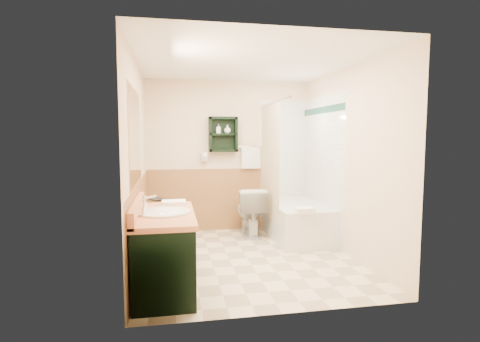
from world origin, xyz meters
name	(u,v)px	position (x,y,z in m)	size (l,w,h in m)	color
floor	(247,258)	(0.00, 0.00, 0.00)	(3.00, 3.00, 0.00)	beige
back_wall	(228,156)	(0.00, 1.52, 1.20)	(2.60, 0.04, 2.40)	#FFE9C7
left_wall	(136,164)	(-1.32, 0.00, 1.20)	(0.04, 3.00, 2.40)	#FFE9C7
right_wall	(348,161)	(1.32, 0.00, 1.20)	(0.04, 3.00, 2.40)	#FFE9C7
ceiling	(247,60)	(0.00, 0.00, 2.42)	(2.60, 3.00, 0.04)	white
wainscot_left	(140,223)	(-1.29, 0.00, 0.50)	(2.98, 2.98, 1.00)	#B17847
wainscot_back	(229,199)	(0.00, 1.49, 0.50)	(2.58, 2.58, 1.00)	#B17847
mirror_frame	(135,138)	(-1.27, -0.55, 1.50)	(1.30, 1.30, 1.00)	#966031
mirror_glass	(136,138)	(-1.27, -0.55, 1.50)	(1.20, 1.20, 0.90)	white
tile_right	(321,168)	(1.28, 0.75, 1.05)	(1.50, 1.50, 2.10)	white
tile_back	(290,165)	(1.03, 1.48, 1.05)	(0.95, 0.95, 2.10)	white
tile_accent	(322,110)	(1.27, 0.75, 1.90)	(1.50, 1.50, 0.10)	#134433
wall_shelf	(223,134)	(-0.10, 1.41, 1.55)	(0.45, 0.15, 0.55)	black
hair_dryer	(204,157)	(-0.40, 1.43, 1.20)	(0.10, 0.24, 0.18)	silver
towel_bar	(250,147)	(0.35, 1.45, 1.35)	(0.40, 0.06, 0.40)	white
curtain_rod	(273,102)	(0.53, 0.75, 2.00)	(0.03, 0.03, 1.60)	silver
shower_curtain	(270,161)	(0.53, 0.92, 1.15)	(1.05, 1.05, 1.70)	beige
vanity	(165,251)	(-0.99, -0.77, 0.39)	(0.59, 1.21, 0.77)	black
bathtub	(296,220)	(0.93, 0.83, 0.26)	(0.79, 1.50, 0.52)	silver
toilet	(249,212)	(0.26, 1.08, 0.37)	(0.42, 0.75, 0.73)	silver
counter_towel	(174,203)	(-0.89, -0.32, 0.79)	(0.26, 0.20, 0.04)	white
vanity_book	(150,192)	(-1.16, -0.04, 0.88)	(0.16, 0.02, 0.22)	black
tub_towel	(304,210)	(0.78, 0.11, 0.56)	(0.23, 0.20, 0.07)	white
soap_bottle_a	(219,131)	(-0.17, 1.40, 1.60)	(0.07, 0.15, 0.07)	silver
soap_bottle_b	(227,130)	(-0.03, 1.40, 1.62)	(0.10, 0.13, 0.10)	silver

